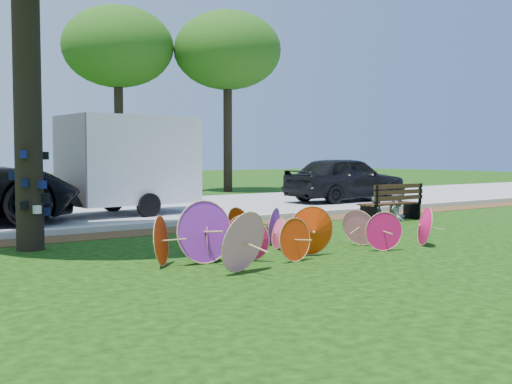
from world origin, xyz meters
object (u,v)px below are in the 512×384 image
at_px(park_bench, 389,203).
at_px(person_left, 377,197).
at_px(cargo_trailer, 129,160).
at_px(person_right, 398,192).
at_px(parasol_pile, 274,233).
at_px(dark_pickup, 346,179).

distance_m(park_bench, person_left, 0.38).
height_order(cargo_trailer, person_right, cargo_trailer).
relative_size(parasol_pile, dark_pickup, 1.19).
height_order(dark_pickup, person_left, dark_pickup).
relative_size(dark_pickup, cargo_trailer, 1.37).
bearing_deg(cargo_trailer, dark_pickup, -2.92).
bearing_deg(cargo_trailer, person_right, -50.06).
xyz_separation_m(parasol_pile, park_bench, (5.37, 2.59, 0.06)).
relative_size(dark_pickup, person_left, 3.86).
bearing_deg(parasol_pile, dark_pickup, 40.99).
distance_m(dark_pickup, park_bench, 6.07).
distance_m(parasol_pile, park_bench, 5.96).
relative_size(cargo_trailer, person_left, 2.82).
height_order(dark_pickup, park_bench, dark_pickup).
bearing_deg(cargo_trailer, park_bench, -52.59).
distance_m(parasol_pile, person_left, 5.67).
xyz_separation_m(parasol_pile, cargo_trailer, (1.12, 7.66, 1.04)).
xyz_separation_m(cargo_trailer, park_bench, (4.25, -5.07, -0.98)).
xyz_separation_m(dark_pickup, person_right, (-3.05, -4.97, -0.07)).
height_order(dark_pickup, cargo_trailer, cargo_trailer).
height_order(park_bench, person_left, person_left).
relative_size(cargo_trailer, person_right, 2.39).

